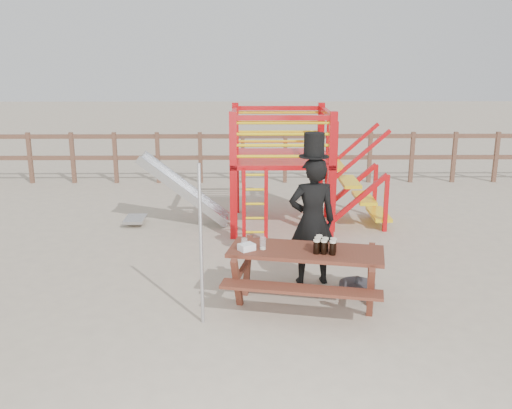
# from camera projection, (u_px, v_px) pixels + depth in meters

# --- Properties ---
(ground) EXTENTS (60.00, 60.00, 0.00)m
(ground) POSITION_uv_depth(u_px,v_px,m) (278.00, 312.00, 6.82)
(ground) COLOR #B6A68D
(ground) RESTS_ON ground
(back_fence) EXTENTS (15.09, 0.09, 1.20)m
(back_fence) POSITION_uv_depth(u_px,v_px,m) (264.00, 152.00, 13.39)
(back_fence) COLOR brown
(back_fence) RESTS_ON ground
(playground_fort) EXTENTS (4.71, 1.84, 2.10)m
(playground_fort) POSITION_uv_depth(u_px,v_px,m) (276.00, 166.00, 10.00)
(playground_fort) COLOR red
(playground_fort) RESTS_ON ground
(picnic_table) EXTENTS (2.06, 1.61, 0.71)m
(picnic_table) POSITION_uv_depth(u_px,v_px,m) (305.00, 270.00, 6.90)
(picnic_table) COLOR maroon
(picnic_table) RESTS_ON ground
(man_with_hat) EXTENTS (0.67, 0.48, 2.02)m
(man_with_hat) POSITION_uv_depth(u_px,v_px,m) (312.00, 218.00, 7.46)
(man_with_hat) COLOR black
(man_with_hat) RESTS_ON ground
(metal_pole) EXTENTS (0.04, 0.04, 1.86)m
(metal_pole) POSITION_uv_depth(u_px,v_px,m) (201.00, 246.00, 6.31)
(metal_pole) COLOR #B2B2B7
(metal_pole) RESTS_ON ground
(parasol_base) EXTENTS (0.46, 0.46, 0.20)m
(parasol_base) POSITION_uv_depth(u_px,v_px,m) (357.00, 287.00, 7.41)
(parasol_base) COLOR #343539
(parasol_base) RESTS_ON ground
(paper_bag) EXTENTS (0.23, 0.22, 0.08)m
(paper_bag) POSITION_uv_depth(u_px,v_px,m) (247.00, 247.00, 6.80)
(paper_bag) COLOR white
(paper_bag) RESTS_ON picnic_table
(stout_pints) EXTENTS (0.28, 0.29, 0.17)m
(stout_pints) POSITION_uv_depth(u_px,v_px,m) (324.00, 245.00, 6.73)
(stout_pints) COLOR black
(stout_pints) RESTS_ON picnic_table
(empty_glasses) EXTENTS (0.30, 0.11, 0.15)m
(empty_glasses) POSITION_uv_depth(u_px,v_px,m) (254.00, 244.00, 6.81)
(empty_glasses) COLOR silver
(empty_glasses) RESTS_ON picnic_table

